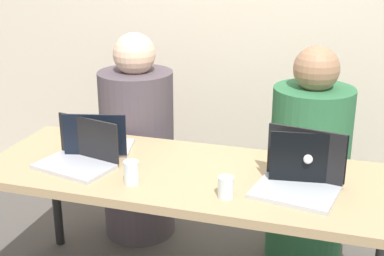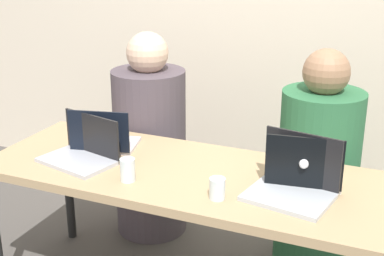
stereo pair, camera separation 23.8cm
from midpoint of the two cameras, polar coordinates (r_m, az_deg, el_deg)
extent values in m
cube|color=tan|center=(2.39, -3.35, -5.11)|extent=(1.85, 0.70, 0.04)
cylinder|color=black|center=(3.16, -16.47, -6.59)|extent=(0.05, 0.05, 0.67)
cylinder|color=black|center=(2.70, 17.30, -11.45)|extent=(0.05, 0.05, 0.67)
cylinder|color=#4C4149|center=(3.14, -7.95, -2.86)|extent=(0.45, 0.45, 0.99)
sphere|color=beige|center=(2.96, -8.49, 7.79)|extent=(0.23, 0.23, 0.23)
cylinder|color=#2B643D|center=(2.89, 9.97, -5.15)|extent=(0.47, 0.47, 0.97)
sphere|color=#997051|center=(2.70, 10.69, 6.19)|extent=(0.23, 0.23, 0.23)
cube|color=silver|center=(2.38, 9.16, -4.68)|extent=(0.34, 0.28, 0.02)
cube|color=black|center=(2.22, 9.30, -3.22)|extent=(0.31, 0.05, 0.22)
sphere|color=white|center=(2.21, 9.29, -3.37)|extent=(0.04, 0.04, 0.04)
cube|color=#AEB0BA|center=(2.49, -15.20, -4.05)|extent=(0.38, 0.28, 0.02)
cube|color=black|center=(2.52, -13.68, -1.07)|extent=(0.33, 0.09, 0.19)
sphere|color=white|center=(2.53, -13.47, -0.98)|extent=(0.03, 0.03, 0.03)
cube|color=silver|center=(2.68, -12.18, -2.10)|extent=(0.34, 0.28, 0.02)
cube|color=black|center=(2.54, -13.00, -0.77)|extent=(0.29, 0.08, 0.20)
sphere|color=white|center=(2.52, -13.09, -0.88)|extent=(0.04, 0.04, 0.04)
cube|color=#AEB3BA|center=(2.19, 7.84, -6.89)|extent=(0.36, 0.30, 0.02)
cube|color=black|center=(2.25, 9.07, -2.84)|extent=(0.32, 0.07, 0.22)
sphere|color=white|center=(2.26, 9.19, -2.70)|extent=(0.04, 0.04, 0.04)
cylinder|color=silver|center=(2.13, 0.44, -6.40)|extent=(0.06, 0.06, 0.09)
cylinder|color=silver|center=(2.14, 0.43, -6.88)|extent=(0.06, 0.06, 0.05)
cylinder|color=silver|center=(2.27, -9.48, -4.78)|extent=(0.06, 0.06, 0.10)
cylinder|color=silver|center=(2.28, -9.45, -5.29)|extent=(0.06, 0.06, 0.06)
camera|label=1|loc=(0.12, -92.86, -1.02)|focal=50.00mm
camera|label=2|loc=(0.12, 87.14, 1.02)|focal=50.00mm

